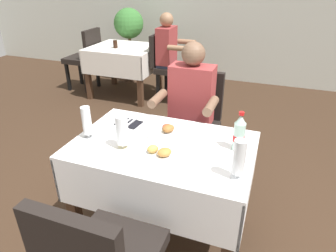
{
  "coord_description": "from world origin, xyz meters",
  "views": [
    {
      "loc": [
        0.52,
        -1.39,
        1.73
      ],
      "look_at": [
        -0.09,
        0.25,
        0.83
      ],
      "focal_mm": 31.88,
      "sensor_mm": 36.0,
      "label": 1
    }
  ],
  "objects_px": {
    "background_table_tumbler": "(115,44)",
    "main_dining_table": "(163,167)",
    "potted_plant_corner": "(129,36)",
    "chair_far_diner_seat": "(194,121)",
    "napkin_cutlery_set": "(129,123)",
    "seated_diner_far": "(189,109)",
    "beer_glass_middle": "(239,160)",
    "background_chair_right": "(167,64)",
    "background_dining_table": "(124,59)",
    "plate_near_camera": "(161,152)",
    "cola_bottle_primary": "(239,134)",
    "background_chair_left": "(85,56)",
    "beer_glass_left": "(87,123)",
    "beer_glass_right": "(122,132)",
    "background_patron": "(170,53)",
    "plate_far_diner": "(165,130)"
  },
  "relations": [
    {
      "from": "background_table_tumbler",
      "to": "main_dining_table",
      "type": "bearing_deg",
      "value": -54.76
    },
    {
      "from": "background_table_tumbler",
      "to": "potted_plant_corner",
      "type": "bearing_deg",
      "value": 102.79
    },
    {
      "from": "chair_far_diner_seat",
      "to": "napkin_cutlery_set",
      "type": "xyz_separation_m",
      "value": [
        -0.34,
        -0.59,
        0.2
      ]
    },
    {
      "from": "seated_diner_far",
      "to": "beer_glass_middle",
      "type": "distance_m",
      "value": 1.02
    },
    {
      "from": "chair_far_diner_seat",
      "to": "background_chair_right",
      "type": "distance_m",
      "value": 1.88
    },
    {
      "from": "background_dining_table",
      "to": "seated_diner_far",
      "type": "bearing_deg",
      "value": -48.73
    },
    {
      "from": "main_dining_table",
      "to": "beer_glass_middle",
      "type": "relative_size",
      "value": 4.99
    },
    {
      "from": "chair_far_diner_seat",
      "to": "main_dining_table",
      "type": "bearing_deg",
      "value": -90.0
    },
    {
      "from": "plate_near_camera",
      "to": "background_chair_right",
      "type": "bearing_deg",
      "value": 109.7
    },
    {
      "from": "seated_diner_far",
      "to": "beer_glass_middle",
      "type": "relative_size",
      "value": 5.44
    },
    {
      "from": "napkin_cutlery_set",
      "to": "background_dining_table",
      "type": "xyz_separation_m",
      "value": [
        -1.24,
        2.26,
        -0.19
      ]
    },
    {
      "from": "cola_bottle_primary",
      "to": "background_chair_left",
      "type": "relative_size",
      "value": 0.26
    },
    {
      "from": "plate_near_camera",
      "to": "beer_glass_middle",
      "type": "distance_m",
      "value": 0.48
    },
    {
      "from": "main_dining_table",
      "to": "seated_diner_far",
      "type": "bearing_deg",
      "value": 91.51
    },
    {
      "from": "beer_glass_left",
      "to": "plate_near_camera",
      "type": "bearing_deg",
      "value": -3.33
    },
    {
      "from": "beer_glass_left",
      "to": "beer_glass_right",
      "type": "height_order",
      "value": "beer_glass_left"
    },
    {
      "from": "background_table_tumbler",
      "to": "potted_plant_corner",
      "type": "height_order",
      "value": "potted_plant_corner"
    },
    {
      "from": "chair_far_diner_seat",
      "to": "background_dining_table",
      "type": "relative_size",
      "value": 0.99
    },
    {
      "from": "chair_far_diner_seat",
      "to": "cola_bottle_primary",
      "type": "relative_size",
      "value": 3.81
    },
    {
      "from": "main_dining_table",
      "to": "background_chair_left",
      "type": "distance_m",
      "value": 3.33
    },
    {
      "from": "napkin_cutlery_set",
      "to": "background_patron",
      "type": "distance_m",
      "value": 2.31
    },
    {
      "from": "seated_diner_far",
      "to": "background_chair_right",
      "type": "height_order",
      "value": "seated_diner_far"
    },
    {
      "from": "plate_near_camera",
      "to": "seated_diner_far",
      "type": "bearing_deg",
      "value": 94.22
    },
    {
      "from": "beer_glass_right",
      "to": "background_table_tumbler",
      "type": "xyz_separation_m",
      "value": [
        -1.43,
        2.46,
        -0.06
      ]
    },
    {
      "from": "main_dining_table",
      "to": "plate_far_diner",
      "type": "relative_size",
      "value": 4.55
    },
    {
      "from": "main_dining_table",
      "to": "cola_bottle_primary",
      "type": "distance_m",
      "value": 0.55
    },
    {
      "from": "main_dining_table",
      "to": "seated_diner_far",
      "type": "relative_size",
      "value": 0.92
    },
    {
      "from": "seated_diner_far",
      "to": "napkin_cutlery_set",
      "type": "xyz_separation_m",
      "value": [
        -0.32,
        -0.48,
        0.04
      ]
    },
    {
      "from": "main_dining_table",
      "to": "background_chair_left",
      "type": "xyz_separation_m",
      "value": [
        -2.27,
        2.44,
        -0.02
      ]
    },
    {
      "from": "plate_near_camera",
      "to": "beer_glass_left",
      "type": "distance_m",
      "value": 0.54
    },
    {
      "from": "seated_diner_far",
      "to": "background_chair_right",
      "type": "xyz_separation_m",
      "value": [
        -0.86,
        1.77,
        -0.16
      ]
    },
    {
      "from": "seated_diner_far",
      "to": "background_dining_table",
      "type": "xyz_separation_m",
      "value": [
        -1.56,
        1.77,
        -0.14
      ]
    },
    {
      "from": "napkin_cutlery_set",
      "to": "beer_glass_middle",
      "type": "bearing_deg",
      "value": -24.33
    },
    {
      "from": "background_patron",
      "to": "background_table_tumbler",
      "type": "distance_m",
      "value": 0.83
    },
    {
      "from": "cola_bottle_primary",
      "to": "beer_glass_left",
      "type": "bearing_deg",
      "value": -168.21
    },
    {
      "from": "plate_near_camera",
      "to": "chair_far_diner_seat",
      "type": "bearing_deg",
      "value": 92.6
    },
    {
      "from": "main_dining_table",
      "to": "background_table_tumbler",
      "type": "height_order",
      "value": "background_table_tumbler"
    },
    {
      "from": "cola_bottle_primary",
      "to": "background_patron",
      "type": "xyz_separation_m",
      "value": [
        -1.29,
        2.34,
        -0.15
      ]
    },
    {
      "from": "beer_glass_right",
      "to": "plate_near_camera",
      "type": "bearing_deg",
      "value": 1.09
    },
    {
      "from": "main_dining_table",
      "to": "beer_glass_right",
      "type": "bearing_deg",
      "value": -147.54
    },
    {
      "from": "potted_plant_corner",
      "to": "background_chair_left",
      "type": "bearing_deg",
      "value": -122.71
    },
    {
      "from": "seated_diner_far",
      "to": "background_dining_table",
      "type": "relative_size",
      "value": 1.29
    },
    {
      "from": "seated_diner_far",
      "to": "beer_glass_right",
      "type": "relative_size",
      "value": 5.73
    },
    {
      "from": "plate_far_diner",
      "to": "cola_bottle_primary",
      "type": "xyz_separation_m",
      "value": [
        0.5,
        -0.05,
        0.09
      ]
    },
    {
      "from": "background_patron",
      "to": "background_table_tumbler",
      "type": "xyz_separation_m",
      "value": [
        -0.81,
        -0.12,
        0.09
      ]
    },
    {
      "from": "beer_glass_left",
      "to": "background_patron",
      "type": "xyz_separation_m",
      "value": [
        -0.34,
        2.54,
        -0.15
      ]
    },
    {
      "from": "plate_near_camera",
      "to": "cola_bottle_primary",
      "type": "bearing_deg",
      "value": 28.62
    },
    {
      "from": "background_chair_right",
      "to": "background_patron",
      "type": "relative_size",
      "value": 0.77
    },
    {
      "from": "seated_diner_far",
      "to": "potted_plant_corner",
      "type": "distance_m",
      "value": 3.06
    },
    {
      "from": "plate_far_diner",
      "to": "beer_glass_left",
      "type": "xyz_separation_m",
      "value": [
        -0.45,
        -0.25,
        0.09
      ]
    }
  ]
}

